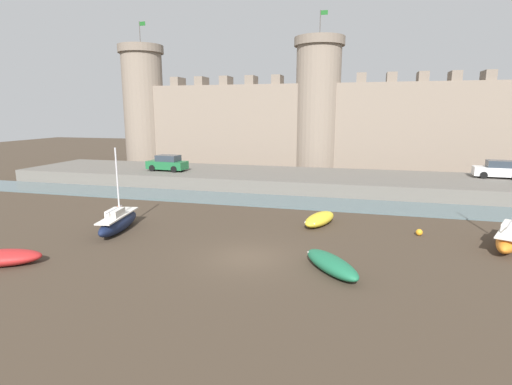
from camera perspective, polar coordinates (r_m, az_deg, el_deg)
The scene contains 13 objects.
ground_plane at distance 20.50m, azimuth -1.28°, elevation -9.28°, with size 160.00×160.00×0.00m, color #423528.
water_channel at distance 32.65m, azimuth 4.97°, elevation -1.34°, with size 80.00×4.50×0.10m, color slate.
quay_road at distance 39.57m, azimuth 6.77°, elevation 1.75°, with size 59.20×10.00×1.27m, color #666059.
castle at distance 50.22m, azimuth 8.76°, elevation 10.70°, with size 53.16×5.96×18.87m.
sailboat_midflat_centre at distance 25.72m, azimuth 32.55°, elevation -5.36°, with size 3.09×5.02×5.30m.
sailboat_foreground_centre at distance 26.04m, azimuth -19.08°, elevation -3.97°, with size 1.79×4.90×5.15m.
rowboat_near_channel_left at distance 18.95m, azimuth 10.71°, elevation -9.99°, with size 3.28×3.77×0.77m.
rowboat_midflat_left at distance 22.98m, azimuth -32.74°, elevation -7.82°, with size 4.05×2.83×0.75m.
rowboat_foreground_left at distance 26.39m, azimuth 9.08°, elevation -3.74°, with size 2.34×3.72×0.79m.
mooring_buoy_off_centre at distance 25.84m, azimuth 22.29°, elevation -5.28°, with size 0.40×0.40×0.40m, color orange.
mooring_buoy_near_channel at distance 31.41m, azimuth -18.92°, elevation -2.13°, with size 0.43×0.43×0.43m, color #E04C1E.
car_quay_centre_east at distance 42.88m, azimuth 31.35°, elevation 2.81°, with size 4.22×2.13×1.62m.
car_quay_centre_west at distance 42.21m, azimuth -12.54°, elevation 4.10°, with size 4.22×2.13×1.62m.
Camera 1 is at (5.28, -18.43, 7.26)m, focal length 28.00 mm.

